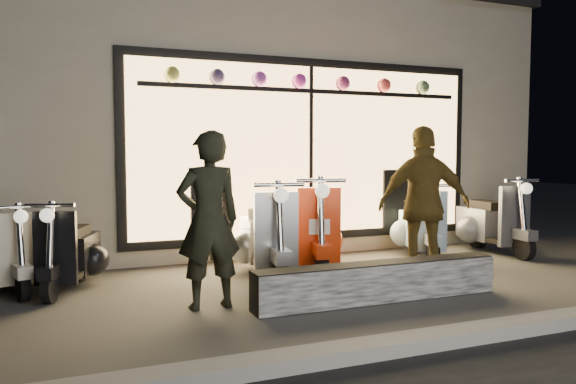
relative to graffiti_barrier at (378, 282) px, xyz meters
The scene contains 12 objects.
ground 0.79m from the graffiti_barrier, 121.45° to the left, with size 40.00×40.00×0.00m, color #383533.
kerb 1.41m from the graffiti_barrier, 106.41° to the right, with size 40.00×0.25×0.12m, color slate.
shop_building 5.96m from the graffiti_barrier, 94.00° to the left, with size 10.20×6.23×4.20m.
graffiti_barrier is the anchor object (origin of this frame).
scooter_silver 1.76m from the graffiti_barrier, 111.59° to the left, with size 0.65×1.60×1.13m.
scooter_red 1.76m from the graffiti_barrier, 88.83° to the left, with size 0.82×1.63×1.16m.
scooter_black 3.43m from the graffiti_barrier, 147.68° to the left, with size 0.72×1.34×0.96m.
scooter_cream 4.08m from the graffiti_barrier, 150.53° to the left, with size 0.65×1.32×0.94m.
scooter_blue 2.76m from the graffiti_barrier, 46.15° to the left, with size 0.83×1.45×1.05m.
scooter_grey 3.67m from the graffiti_barrier, 31.46° to the left, with size 0.57×1.54×1.10m.
man 1.84m from the graffiti_barrier, 166.66° to the left, with size 0.63×0.41×1.73m, color black.
woman 1.27m from the graffiti_barrier, 29.27° to the left, with size 1.07×0.45×1.83m, color brown.
Camera 1 is at (-2.58, -5.54, 1.52)m, focal length 35.00 mm.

